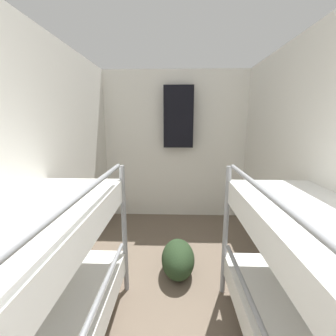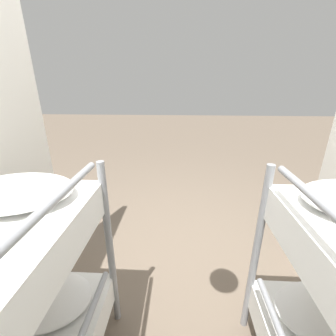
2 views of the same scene
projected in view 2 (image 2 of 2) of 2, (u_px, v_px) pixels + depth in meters
ground_plane at (180, 260)px, 2.12m from camera, size 20.00×20.00×0.00m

